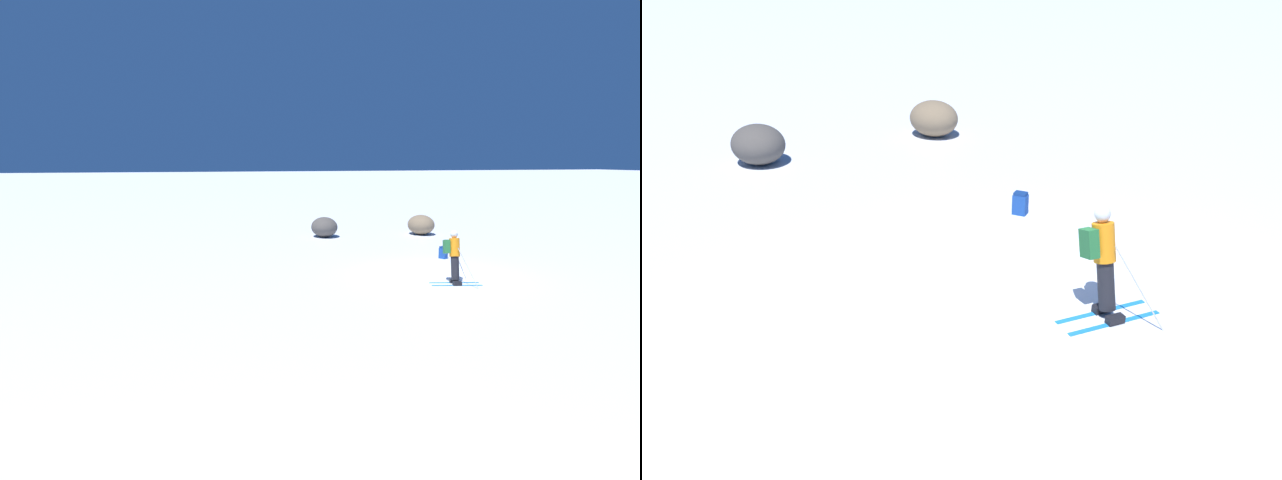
% 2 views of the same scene
% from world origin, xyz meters
% --- Properties ---
extents(ground_plane, '(300.00, 300.00, 0.00)m').
position_xyz_m(ground_plane, '(0.00, 0.00, 0.00)').
color(ground_plane, white).
extents(skier, '(1.32, 1.70, 1.75)m').
position_xyz_m(skier, '(-1.06, -0.03, 0.96)').
color(skier, '#1E7AC6').
rests_on(skier, ground).
extents(spare_backpack, '(0.37, 0.33, 0.50)m').
position_xyz_m(spare_backpack, '(2.66, -1.70, 0.24)').
color(spare_backpack, '#194293').
rests_on(spare_backpack, ground).
extents(exposed_boulder_0, '(1.63, 1.39, 1.06)m').
position_xyz_m(exposed_boulder_0, '(8.97, -3.78, 0.53)').
color(exposed_boulder_0, '#7A664C').
rests_on(exposed_boulder_0, ground).
extents(exposed_boulder_1, '(1.60, 1.36, 1.04)m').
position_xyz_m(exposed_boulder_1, '(9.47, 1.50, 0.52)').
color(exposed_boulder_1, '#4C4742').
rests_on(exposed_boulder_1, ground).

